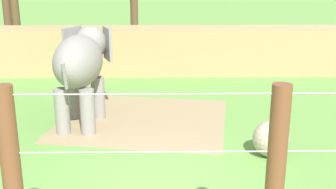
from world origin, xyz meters
name	(u,v)px	position (x,y,z in m)	size (l,w,h in m)	color
ground_plane	(158,184)	(0.00, 0.00, 0.00)	(120.00, 120.00, 0.00)	#609342
dirt_patch	(143,119)	(-0.52, 4.28, 0.00)	(5.18, 4.76, 0.01)	#937F5B
embankment_wall	(160,50)	(0.00, 10.56, 1.03)	(36.00, 1.80, 2.07)	tan
elephant	(81,63)	(-2.35, 4.09, 1.88)	(1.68, 3.83, 2.84)	gray
enrichment_ball	(271,139)	(2.88, 1.49, 0.47)	(0.94, 0.94, 0.94)	tan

